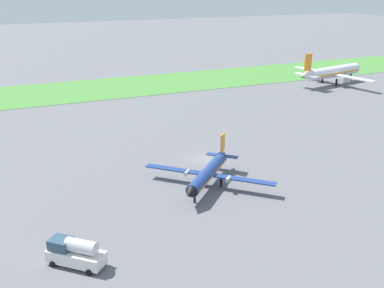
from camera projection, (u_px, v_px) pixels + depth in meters
ground_plane at (204, 159)px, 80.90m from camera, size 600.00×600.00×0.00m
grass_taxiway_strip at (113, 88)px, 135.14m from camera, size 360.00×28.00×0.08m
airplane_foreground_turboprop at (208, 172)px, 69.49m from camera, size 15.62×15.43×6.19m
airplane_parked_jet_far at (332, 72)px, 138.60m from camera, size 28.17×28.55×10.18m
fuel_truck_near_gate at (75, 252)px, 50.23m from camera, size 6.38×6.20×3.29m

